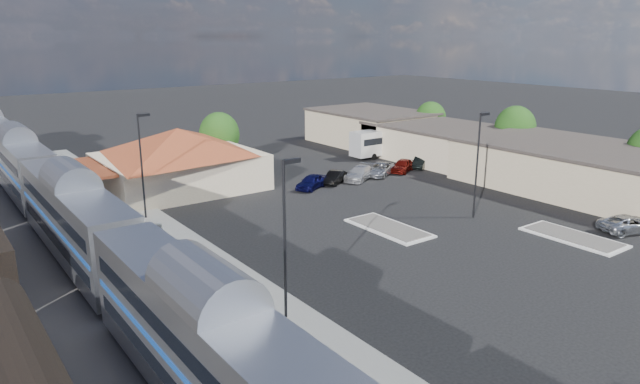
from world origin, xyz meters
TOP-DOWN VIEW (x-y plane):
  - ground at (0.00, 0.00)m, footprint 280.00×280.00m
  - railbed at (-21.00, 8.00)m, footprint 16.00×100.00m
  - platform at (-12.00, 6.00)m, footprint 5.50×92.00m
  - passenger_train at (-18.00, 9.55)m, footprint 3.00×104.00m
  - station_depot at (-4.56, 24.00)m, footprint 18.35×12.24m
  - buildings_east at (28.00, 14.28)m, footprint 14.40×51.40m
  - traffic_island_south at (4.00, 2.00)m, footprint 3.30×7.50m
  - traffic_island_north at (14.00, -8.00)m, footprint 3.30×7.50m
  - lamp_plat_s at (-10.90, -6.00)m, footprint 1.08×0.25m
  - lamp_plat_n at (-10.90, 16.00)m, footprint 1.08×0.25m
  - lamp_lot at (12.10, 0.00)m, footprint 1.08×0.25m
  - tree_east_b at (34.00, 12.00)m, footprint 4.94×4.94m
  - tree_east_c at (34.00, 26.00)m, footprint 4.41×4.41m
  - tree_depot at (3.00, 30.00)m, footprint 4.71×4.71m
  - suv at (18.91, -9.79)m, footprint 5.45×3.81m
  - coach_bus at (24.00, 23.99)m, footprint 10.95×2.43m
  - person_a at (-12.77, -8.16)m, footprint 0.60×0.70m
  - person_b at (-12.60, 8.48)m, footprint 0.89×1.04m
  - parked_car_a at (6.24, 16.00)m, footprint 4.63×3.41m
  - parked_car_b at (9.44, 16.30)m, footprint 4.15×3.23m
  - parked_car_c at (12.64, 16.00)m, footprint 5.48×4.20m
  - parked_car_d at (15.84, 16.30)m, footprint 5.55×4.52m
  - parked_car_e at (19.04, 16.00)m, footprint 4.66×3.55m
  - parked_car_f at (22.24, 16.30)m, footprint 4.14×3.31m

SIDE VIEW (x-z plane):
  - ground at x=0.00m, z-range 0.00..0.00m
  - railbed at x=-21.00m, z-range 0.00..0.12m
  - platform at x=-12.00m, z-range 0.00..0.18m
  - traffic_island_south at x=4.00m, z-range 0.00..0.21m
  - traffic_island_north at x=14.00m, z-range 0.00..0.21m
  - parked_car_b at x=9.44m, z-range 0.00..1.32m
  - parked_car_f at x=22.24m, z-range 0.00..1.32m
  - suv at x=18.91m, z-range 0.00..1.38m
  - parked_car_d at x=15.84m, z-range 0.00..1.41m
  - parked_car_a at x=6.24m, z-range 0.00..1.47m
  - parked_car_c at x=12.64m, z-range 0.00..1.48m
  - parked_car_e at x=19.04m, z-range 0.00..1.48m
  - person_a at x=-12.77m, z-range 0.18..1.81m
  - person_b at x=-12.60m, z-range 0.18..2.06m
  - coach_bus at x=24.00m, z-range 0.27..3.78m
  - buildings_east at x=28.00m, z-range -0.13..4.67m
  - passenger_train at x=-18.00m, z-range 0.09..5.64m
  - station_depot at x=-4.56m, z-range 0.03..6.23m
  - tree_east_c at x=34.00m, z-range 0.66..6.87m
  - tree_depot at x=3.00m, z-range 0.71..7.34m
  - tree_east_b at x=34.00m, z-range 0.74..7.70m
  - lamp_plat_s at x=-10.90m, z-range 0.84..9.84m
  - lamp_plat_n at x=-10.90m, z-range 0.84..9.84m
  - lamp_lot at x=12.10m, z-range 0.84..9.84m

